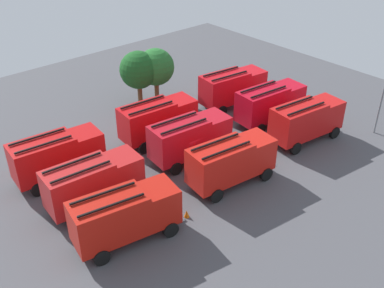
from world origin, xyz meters
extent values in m
plane|color=#4C4C51|center=(0.00, 0.00, 0.00)|extent=(56.04, 56.04, 0.00)
cube|color=red|center=(-7.41, -5.04, 2.10)|extent=(2.61, 2.85, 2.60)
cube|color=#8C9EAD|center=(-6.38, -5.23, 2.41)|extent=(0.45, 2.11, 1.46)
cube|color=red|center=(-10.86, -4.42, 2.25)|extent=(5.17, 3.31, 2.90)
cube|color=black|center=(-10.74, -3.75, 3.82)|extent=(4.27, 0.88, 0.12)
cube|color=black|center=(-10.98, -5.10, 3.82)|extent=(4.27, 0.88, 0.12)
cube|color=silver|center=(-6.23, -5.25, 0.95)|extent=(0.62, 2.37, 0.28)
cylinder|color=black|center=(-7.01, -3.90, 0.55)|extent=(1.14, 0.54, 1.10)
cylinder|color=black|center=(-7.43, -6.26, 0.55)|extent=(1.14, 0.54, 1.10)
cylinder|color=black|center=(-11.83, -3.03, 0.55)|extent=(1.14, 0.54, 1.10)
cylinder|color=black|center=(-12.25, -5.39, 0.55)|extent=(1.14, 0.54, 1.10)
cube|color=red|center=(2.23, -5.04, 2.10)|extent=(2.50, 2.76, 2.60)
cube|color=#8C9EAD|center=(3.27, -5.17, 2.41)|extent=(0.35, 2.12, 1.46)
cube|color=red|center=(-1.24, -4.59, 2.25)|extent=(5.08, 3.10, 2.90)
cube|color=black|center=(-1.15, -3.91, 3.82)|extent=(4.30, 0.67, 0.12)
cube|color=black|center=(-1.33, -5.27, 3.82)|extent=(4.30, 0.67, 0.12)
cube|color=silver|center=(3.42, -5.19, 0.95)|extent=(0.50, 2.38, 0.28)
cylinder|color=black|center=(2.58, -3.87, 0.55)|extent=(1.14, 0.49, 1.10)
cylinder|color=black|center=(2.27, -6.25, 0.55)|extent=(1.14, 0.49, 1.10)
cylinder|color=black|center=(-2.28, -3.24, 0.55)|extent=(1.14, 0.49, 1.10)
cylinder|color=black|center=(-2.59, -5.62, 0.55)|extent=(1.14, 0.49, 1.10)
cube|color=red|center=(11.98, -4.82, 2.10)|extent=(2.50, 2.76, 2.60)
cube|color=#8C9EAD|center=(13.02, -4.95, 2.41)|extent=(0.35, 2.12, 1.46)
cube|color=red|center=(8.51, -4.37, 2.25)|extent=(5.08, 3.10, 2.90)
cube|color=black|center=(8.60, -3.68, 3.82)|extent=(4.30, 0.68, 0.12)
cube|color=black|center=(8.42, -5.05, 3.82)|extent=(4.30, 0.68, 0.12)
cube|color=silver|center=(13.17, -4.97, 0.95)|extent=(0.51, 2.38, 0.28)
cylinder|color=black|center=(12.33, -3.65, 0.55)|extent=(1.14, 0.49, 1.10)
cylinder|color=black|center=(12.02, -6.03, 0.55)|extent=(1.14, 0.49, 1.10)
cylinder|color=black|center=(7.47, -3.02, 0.55)|extent=(1.14, 0.49, 1.10)
cylinder|color=black|center=(7.16, -5.40, 0.55)|extent=(1.14, 0.49, 1.10)
cube|color=red|center=(-7.04, -0.34, 2.10)|extent=(2.39, 2.67, 2.60)
cube|color=#8C9EAD|center=(-5.99, -0.42, 2.41)|extent=(0.25, 2.12, 1.46)
cube|color=red|center=(-10.53, -0.06, 2.25)|extent=(4.98, 2.88, 2.90)
cube|color=black|center=(-10.47, 0.63, 3.82)|extent=(4.32, 0.46, 0.12)
cube|color=black|center=(-10.58, -0.74, 3.82)|extent=(4.32, 0.46, 0.12)
cube|color=silver|center=(-5.84, -0.43, 0.95)|extent=(0.39, 2.38, 0.28)
cylinder|color=black|center=(-6.75, 0.84, 0.55)|extent=(1.12, 0.44, 1.10)
cylinder|color=black|center=(-6.94, -1.55, 0.55)|extent=(1.12, 0.44, 1.10)
cylinder|color=black|center=(-11.63, 1.24, 0.55)|extent=(1.12, 0.44, 1.10)
cylinder|color=black|center=(-11.82, -1.16, 0.55)|extent=(1.12, 0.44, 1.10)
cube|color=red|center=(2.23, -0.21, 2.10)|extent=(2.44, 2.71, 2.60)
cube|color=#8C9EAD|center=(3.28, -0.32, 2.41)|extent=(0.30, 2.12, 1.46)
cube|color=red|center=(-1.25, 0.15, 2.25)|extent=(5.03, 2.98, 2.90)
cube|color=black|center=(-1.18, 0.83, 3.82)|extent=(4.31, 0.56, 0.12)
cube|color=black|center=(-1.32, -0.54, 3.82)|extent=(4.31, 0.56, 0.12)
cube|color=silver|center=(3.43, -0.33, 0.95)|extent=(0.44, 2.38, 0.28)
cylinder|color=black|center=(2.55, 0.96, 0.55)|extent=(1.13, 0.46, 1.10)
cylinder|color=black|center=(2.31, -1.42, 0.55)|extent=(1.13, 0.46, 1.10)
cylinder|color=black|center=(-2.32, 1.46, 0.55)|extent=(1.13, 0.46, 1.10)
cylinder|color=black|center=(-2.57, -0.93, 0.55)|extent=(1.13, 0.46, 1.10)
cube|color=red|center=(12.19, -0.40, 2.10)|extent=(2.44, 2.71, 2.60)
cube|color=#8C9EAD|center=(13.23, -0.51, 2.41)|extent=(0.29, 2.12, 1.46)
cube|color=red|center=(8.71, -0.06, 2.25)|extent=(5.02, 2.96, 2.90)
cube|color=black|center=(8.77, 0.63, 3.82)|extent=(4.31, 0.55, 0.12)
cube|color=black|center=(8.64, -0.74, 3.82)|extent=(4.31, 0.55, 0.12)
cube|color=silver|center=(13.38, -0.52, 0.95)|extent=(0.43, 2.38, 0.28)
cylinder|color=black|center=(12.51, 0.77, 0.55)|extent=(1.13, 0.46, 1.10)
cylinder|color=black|center=(12.27, -1.62, 0.55)|extent=(1.13, 0.46, 1.10)
cylinder|color=black|center=(7.63, 1.26, 0.55)|extent=(1.13, 0.46, 1.10)
cylinder|color=black|center=(7.39, -1.13, 0.55)|extent=(1.13, 0.46, 1.10)
cube|color=red|center=(-7.31, 4.55, 2.10)|extent=(2.43, 2.70, 2.60)
cube|color=#8C9EAD|center=(-6.27, 4.45, 2.41)|extent=(0.28, 2.12, 1.46)
cube|color=red|center=(-10.80, 4.88, 2.25)|extent=(5.01, 2.94, 2.90)
cube|color=black|center=(-10.73, 5.56, 3.82)|extent=(4.31, 0.53, 0.12)
cube|color=black|center=(-10.86, 4.19, 3.82)|extent=(4.31, 0.53, 0.12)
cube|color=silver|center=(-6.12, 4.43, 0.95)|extent=(0.42, 2.38, 0.28)
cylinder|color=black|center=(-7.00, 5.72, 0.55)|extent=(1.13, 0.45, 1.10)
cylinder|color=black|center=(-7.23, 3.33, 0.55)|extent=(1.13, 0.45, 1.10)
cylinder|color=black|center=(-11.88, 6.18, 0.55)|extent=(1.13, 0.45, 1.10)
cylinder|color=black|center=(-12.11, 3.79, 0.55)|extent=(1.13, 0.45, 1.10)
cube|color=red|center=(2.21, 4.11, 2.10)|extent=(2.42, 2.69, 2.60)
cube|color=#8C9EAD|center=(3.25, 4.02, 2.41)|extent=(0.27, 2.12, 1.46)
cube|color=red|center=(-1.28, 4.43, 2.25)|extent=(5.01, 2.92, 2.90)
cube|color=black|center=(-1.22, 5.11, 3.82)|extent=(4.31, 0.51, 0.12)
cube|color=black|center=(-1.34, 3.74, 3.82)|extent=(4.31, 0.51, 0.12)
cube|color=silver|center=(3.40, 4.00, 0.95)|extent=(0.41, 2.38, 0.28)
cylinder|color=black|center=(2.52, 5.29, 0.55)|extent=(1.13, 0.45, 1.10)
cylinder|color=black|center=(2.30, 2.90, 0.55)|extent=(1.13, 0.45, 1.10)
cylinder|color=black|center=(-2.36, 5.73, 0.55)|extent=(1.13, 0.45, 1.10)
cylinder|color=black|center=(-2.58, 3.34, 0.55)|extent=(1.13, 0.45, 1.10)
cube|color=red|center=(12.16, 4.46, 2.10)|extent=(2.49, 2.75, 2.60)
cube|color=#8C9EAD|center=(13.21, 4.33, 2.41)|extent=(0.34, 2.12, 1.46)
cube|color=red|center=(8.69, 4.89, 2.25)|extent=(5.07, 3.07, 2.90)
cube|color=black|center=(8.77, 5.57, 3.82)|extent=(4.30, 0.65, 0.12)
cube|color=black|center=(8.61, 4.21, 3.82)|extent=(4.30, 0.65, 0.12)
cube|color=silver|center=(13.35, 4.31, 0.95)|extent=(0.49, 2.38, 0.28)
cylinder|color=black|center=(12.51, 5.62, 0.55)|extent=(1.13, 0.48, 1.10)
cylinder|color=black|center=(12.21, 3.24, 0.55)|extent=(1.13, 0.48, 1.10)
cylinder|color=black|center=(7.65, 6.23, 0.55)|extent=(1.13, 0.48, 1.10)
cylinder|color=black|center=(7.35, 3.85, 0.55)|extent=(1.13, 0.48, 1.10)
cylinder|color=black|center=(12.17, -2.30, 0.39)|extent=(0.16, 0.16, 0.79)
cylinder|color=black|center=(12.23, -2.10, 0.39)|extent=(0.16, 0.16, 0.79)
cube|color=gold|center=(12.20, -2.20, 1.13)|extent=(0.36, 0.48, 0.69)
sphere|color=brown|center=(12.20, -2.20, 1.58)|extent=(0.22, 0.22, 0.22)
cylinder|color=gold|center=(12.20, -2.20, 1.67)|extent=(0.28, 0.28, 0.07)
cylinder|color=black|center=(-6.12, 7.87, 0.42)|extent=(0.16, 0.16, 0.83)
cylinder|color=black|center=(-6.23, 7.68, 0.42)|extent=(0.16, 0.16, 0.83)
cube|color=gold|center=(-6.17, 7.77, 1.20)|extent=(0.41, 0.48, 0.72)
sphere|color=tan|center=(-6.17, 7.77, 1.68)|extent=(0.24, 0.24, 0.24)
cylinder|color=gold|center=(-6.17, 7.77, 1.77)|extent=(0.29, 0.29, 0.07)
cylinder|color=black|center=(-11.85, 8.04, 0.40)|extent=(0.16, 0.16, 0.79)
cylinder|color=black|center=(-11.98, 8.21, 0.40)|extent=(0.16, 0.16, 0.79)
cube|color=#B7140F|center=(-11.92, 8.12, 1.14)|extent=(0.45, 0.48, 0.69)
sphere|color=#9E704C|center=(-11.92, 8.12, 1.59)|extent=(0.22, 0.22, 0.22)
cylinder|color=#B7140F|center=(-11.92, 8.12, 1.68)|extent=(0.28, 0.28, 0.07)
cylinder|color=black|center=(11.85, 2.64, 0.41)|extent=(0.16, 0.16, 0.82)
cylinder|color=black|center=(11.72, 2.80, 0.41)|extent=(0.16, 0.16, 0.82)
cube|color=orange|center=(11.79, 2.72, 1.18)|extent=(0.46, 0.47, 0.71)
sphere|color=tan|center=(11.79, 2.72, 1.65)|extent=(0.23, 0.23, 0.23)
cylinder|color=orange|center=(11.79, 2.72, 1.74)|extent=(0.29, 0.29, 0.07)
cylinder|color=black|center=(8.39, 8.10, 0.39)|extent=(0.16, 0.16, 0.78)
cylinder|color=black|center=(8.20, 8.00, 0.39)|extent=(0.16, 0.16, 0.78)
cube|color=black|center=(8.29, 8.05, 1.12)|extent=(0.48, 0.41, 0.68)
sphere|color=#9E704C|center=(8.29, 8.05, 1.57)|extent=(0.22, 0.22, 0.22)
cylinder|color=black|center=(8.29, 8.05, 1.66)|extent=(0.28, 0.28, 0.07)
cylinder|color=brown|center=(2.60, 11.00, 1.19)|extent=(0.48, 0.48, 2.38)
sphere|color=#19511E|center=(2.60, 11.00, 3.99)|extent=(3.80, 3.80, 3.80)
cylinder|color=brown|center=(4.40, 10.53, 1.18)|extent=(0.47, 0.47, 2.36)
sphere|color=#236628|center=(4.40, 10.53, 3.97)|extent=(3.78, 3.78, 3.78)
cone|color=#F2600C|center=(-8.97, 1.79, 0.31)|extent=(0.44, 0.44, 0.63)
cone|color=#F2600C|center=(-5.36, -5.50, 0.29)|extent=(0.40, 0.40, 0.57)
cylinder|color=slate|center=(15.68, -7.99, 3.03)|extent=(0.16, 0.16, 6.07)
camera|label=1|loc=(-21.61, -24.48, 21.25)|focal=42.68mm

